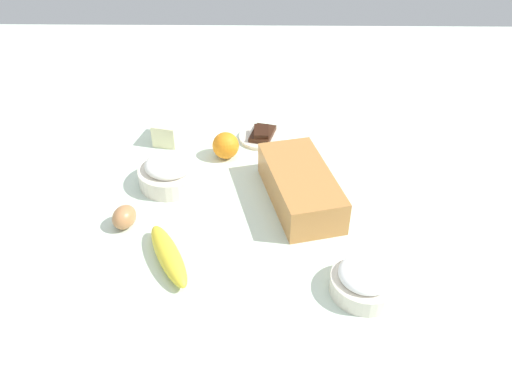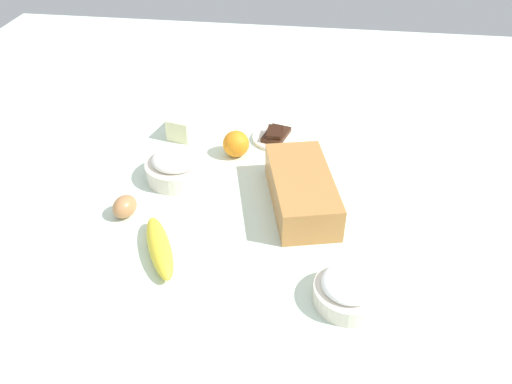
{
  "view_description": "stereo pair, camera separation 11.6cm",
  "coord_description": "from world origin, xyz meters",
  "px_view_note": "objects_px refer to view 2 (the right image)",
  "views": [
    {
      "loc": [
        0.92,
        0.01,
        0.74
      ],
      "look_at": [
        0.0,
        0.0,
        0.04
      ],
      "focal_mm": 36.2,
      "sensor_mm": 36.0,
      "label": 1
    },
    {
      "loc": [
        0.91,
        0.13,
        0.74
      ],
      "look_at": [
        0.0,
        0.0,
        0.04
      ],
      "focal_mm": 36.2,
      "sensor_mm": 36.0,
      "label": 2
    }
  ],
  "objects_px": {
    "orange_fruit": "(236,144)",
    "butter_block": "(184,126)",
    "flour_bowl": "(177,166)",
    "banana": "(159,247)",
    "sugar_bowl": "(349,290)",
    "loaf_pan": "(302,189)",
    "chocolate_plate": "(276,137)",
    "egg_near_butter": "(125,207)"
  },
  "relations": [
    {
      "from": "orange_fruit",
      "to": "butter_block",
      "type": "distance_m",
      "value": 0.18
    },
    {
      "from": "flour_bowl",
      "to": "banana",
      "type": "relative_size",
      "value": 0.8
    },
    {
      "from": "orange_fruit",
      "to": "butter_block",
      "type": "relative_size",
      "value": 0.77
    },
    {
      "from": "orange_fruit",
      "to": "butter_block",
      "type": "bearing_deg",
      "value": -117.04
    },
    {
      "from": "sugar_bowl",
      "to": "orange_fruit",
      "type": "distance_m",
      "value": 0.54
    },
    {
      "from": "butter_block",
      "to": "loaf_pan",
      "type": "bearing_deg",
      "value": 52.29
    },
    {
      "from": "banana",
      "to": "chocolate_plate",
      "type": "relative_size",
      "value": 1.46
    },
    {
      "from": "loaf_pan",
      "to": "egg_near_butter",
      "type": "height_order",
      "value": "loaf_pan"
    },
    {
      "from": "banana",
      "to": "egg_near_butter",
      "type": "xyz_separation_m",
      "value": [
        -0.11,
        -0.11,
        0.0
      ]
    },
    {
      "from": "chocolate_plate",
      "to": "banana",
      "type": "bearing_deg",
      "value": -21.12
    },
    {
      "from": "banana",
      "to": "egg_near_butter",
      "type": "bearing_deg",
      "value": -134.89
    },
    {
      "from": "loaf_pan",
      "to": "banana",
      "type": "height_order",
      "value": "loaf_pan"
    },
    {
      "from": "loaf_pan",
      "to": "egg_near_butter",
      "type": "relative_size",
      "value": 4.88
    },
    {
      "from": "butter_block",
      "to": "banana",
      "type": "bearing_deg",
      "value": 8.2
    },
    {
      "from": "orange_fruit",
      "to": "loaf_pan",
      "type": "bearing_deg",
      "value": 44.92
    },
    {
      "from": "butter_block",
      "to": "sugar_bowl",
      "type": "bearing_deg",
      "value": 39.51
    },
    {
      "from": "flour_bowl",
      "to": "loaf_pan",
      "type": "bearing_deg",
      "value": 78.53
    },
    {
      "from": "banana",
      "to": "butter_block",
      "type": "height_order",
      "value": "butter_block"
    },
    {
      "from": "flour_bowl",
      "to": "sugar_bowl",
      "type": "xyz_separation_m",
      "value": [
        0.34,
        0.41,
        -0.0
      ]
    },
    {
      "from": "flour_bowl",
      "to": "chocolate_plate",
      "type": "xyz_separation_m",
      "value": [
        -0.21,
        0.22,
        -0.02
      ]
    },
    {
      "from": "orange_fruit",
      "to": "chocolate_plate",
      "type": "height_order",
      "value": "orange_fruit"
    },
    {
      "from": "sugar_bowl",
      "to": "banana",
      "type": "bearing_deg",
      "value": -100.61
    },
    {
      "from": "flour_bowl",
      "to": "chocolate_plate",
      "type": "height_order",
      "value": "flour_bowl"
    },
    {
      "from": "flour_bowl",
      "to": "chocolate_plate",
      "type": "distance_m",
      "value": 0.31
    },
    {
      "from": "banana",
      "to": "butter_block",
      "type": "bearing_deg",
      "value": -171.8
    },
    {
      "from": "sugar_bowl",
      "to": "butter_block",
      "type": "height_order",
      "value": "sugar_bowl"
    },
    {
      "from": "flour_bowl",
      "to": "butter_block",
      "type": "distance_m",
      "value": 0.2
    },
    {
      "from": "banana",
      "to": "chocolate_plate",
      "type": "xyz_separation_m",
      "value": [
        -0.48,
        0.19,
        -0.01
      ]
    },
    {
      "from": "flour_bowl",
      "to": "sugar_bowl",
      "type": "relative_size",
      "value": 1.18
    },
    {
      "from": "egg_near_butter",
      "to": "butter_block",
      "type": "bearing_deg",
      "value": 172.95
    },
    {
      "from": "loaf_pan",
      "to": "orange_fruit",
      "type": "xyz_separation_m",
      "value": [
        -0.18,
        -0.18,
        -0.01
      ]
    },
    {
      "from": "orange_fruit",
      "to": "butter_block",
      "type": "xyz_separation_m",
      "value": [
        -0.08,
        -0.16,
        -0.0
      ]
    },
    {
      "from": "loaf_pan",
      "to": "flour_bowl",
      "type": "height_order",
      "value": "loaf_pan"
    },
    {
      "from": "flour_bowl",
      "to": "egg_near_butter",
      "type": "relative_size",
      "value": 2.45
    },
    {
      "from": "loaf_pan",
      "to": "chocolate_plate",
      "type": "distance_m",
      "value": 0.29
    },
    {
      "from": "flour_bowl",
      "to": "sugar_bowl",
      "type": "height_order",
      "value": "flour_bowl"
    },
    {
      "from": "flour_bowl",
      "to": "egg_near_butter",
      "type": "xyz_separation_m",
      "value": [
        0.16,
        -0.08,
        -0.01
      ]
    },
    {
      "from": "banana",
      "to": "orange_fruit",
      "type": "distance_m",
      "value": 0.4
    },
    {
      "from": "flour_bowl",
      "to": "banana",
      "type": "height_order",
      "value": "flour_bowl"
    },
    {
      "from": "egg_near_butter",
      "to": "banana",
      "type": "bearing_deg",
      "value": 45.11
    },
    {
      "from": "banana",
      "to": "sugar_bowl",
      "type": "bearing_deg",
      "value": 79.39
    },
    {
      "from": "sugar_bowl",
      "to": "banana",
      "type": "relative_size",
      "value": 0.68
    }
  ]
}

